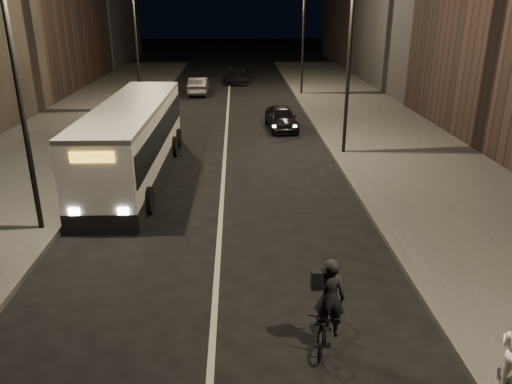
{
  "coord_description": "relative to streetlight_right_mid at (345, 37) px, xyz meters",
  "views": [
    {
      "loc": [
        0.59,
        -10.49,
        6.82
      ],
      "look_at": [
        1.13,
        3.34,
        1.5
      ],
      "focal_mm": 35.0,
      "sensor_mm": 36.0,
      "label": 1
    }
  ],
  "objects": [
    {
      "name": "sidewalk_left",
      "position": [
        -13.83,
        2.0,
        -5.28
      ],
      "size": [
        7.0,
        70.0,
        0.16
      ],
      "primitive_type": "cube",
      "color": "#3B3B39",
      "rests_on": "ground"
    },
    {
      "name": "car_far",
      "position": [
        -4.53,
        22.57,
        -4.67
      ],
      "size": [
        2.15,
        4.83,
        1.38
      ],
      "primitive_type": "imported",
      "rotation": [
        0.0,
        0.0,
        -0.05
      ],
      "color": "black",
      "rests_on": "ground"
    },
    {
      "name": "ground",
      "position": [
        -5.33,
        -12.0,
        -5.36
      ],
      "size": [
        180.0,
        180.0,
        0.0
      ],
      "primitive_type": "plane",
      "color": "black",
      "rests_on": "ground"
    },
    {
      "name": "car_near",
      "position": [
        -2.24,
        5.14,
        -4.71
      ],
      "size": [
        1.86,
        3.94,
        1.3
      ],
      "primitive_type": "imported",
      "rotation": [
        0.0,
        0.0,
        0.08
      ],
      "color": "black",
      "rests_on": "ground"
    },
    {
      "name": "streetlight_left_near",
      "position": [
        -10.66,
        -8.0,
        0.0
      ],
      "size": [
        1.2,
        0.44,
        8.12
      ],
      "color": "black",
      "rests_on": "sidewalk_left"
    },
    {
      "name": "sidewalk_right",
      "position": [
        3.17,
        2.0,
        -5.28
      ],
      "size": [
        7.0,
        70.0,
        0.16
      ],
      "primitive_type": "cube",
      "color": "#3B3B39",
      "rests_on": "ground"
    },
    {
      "name": "car_mid",
      "position": [
        -7.67,
        16.66,
        -4.69
      ],
      "size": [
        1.44,
        4.09,
        1.34
      ],
      "primitive_type": "imported",
      "rotation": [
        0.0,
        0.0,
        3.14
      ],
      "color": "#303032",
      "rests_on": "ground"
    },
    {
      "name": "city_bus",
      "position": [
        -8.93,
        -2.67,
        -3.71
      ],
      "size": [
        2.79,
        11.3,
        3.03
      ],
      "rotation": [
        0.0,
        0.0,
        -0.01
      ],
      "color": "silver",
      "rests_on": "ground"
    },
    {
      "name": "streetlight_right_mid",
      "position": [
        0.0,
        0.0,
        0.0
      ],
      "size": [
        1.2,
        0.44,
        8.12
      ],
      "color": "black",
      "rests_on": "sidewalk_right"
    },
    {
      "name": "streetlight_left_far",
      "position": [
        -10.66,
        10.0,
        0.0
      ],
      "size": [
        1.2,
        0.44,
        8.12
      ],
      "color": "black",
      "rests_on": "sidewalk_left"
    },
    {
      "name": "cyclist_on_bicycle",
      "position": [
        -2.92,
        -13.79,
        -4.66
      ],
      "size": [
        1.13,
        1.92,
        2.1
      ],
      "rotation": [
        0.0,
        0.0,
        -0.29
      ],
      "color": "black",
      "rests_on": "ground"
    },
    {
      "name": "streetlight_right_far",
      "position": [
        0.0,
        16.0,
        0.0
      ],
      "size": [
        1.2,
        0.44,
        8.12
      ],
      "color": "black",
      "rests_on": "sidewalk_right"
    }
  ]
}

